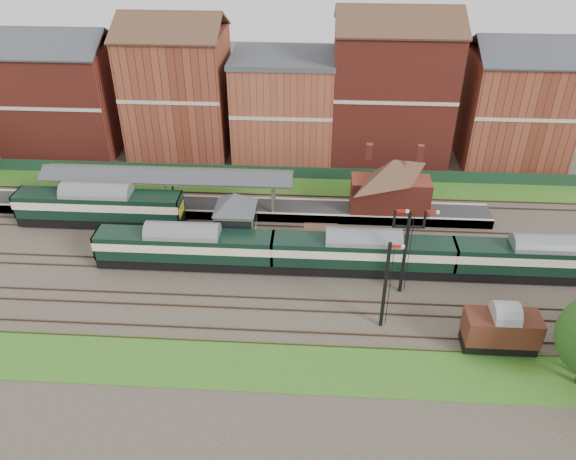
# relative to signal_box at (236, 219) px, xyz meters

# --- Properties ---
(ground) EXTENTS (160.00, 160.00, 0.00)m
(ground) POSITION_rel_signal_box_xyz_m (3.00, -3.25, -3.19)
(ground) COLOR #473D33
(ground) RESTS_ON ground
(grass_back) EXTENTS (90.00, 4.50, 0.06)m
(grass_back) POSITION_rel_signal_box_xyz_m (3.00, 12.75, -3.16)
(grass_back) COLOR #2D6619
(grass_back) RESTS_ON ground
(grass_front) EXTENTS (90.00, 5.00, 0.06)m
(grass_front) POSITION_rel_signal_box_xyz_m (3.00, -15.25, -3.16)
(grass_front) COLOR #2D6619
(grass_front) RESTS_ON ground
(fence) EXTENTS (90.00, 0.12, 1.50)m
(fence) POSITION_rel_signal_box_xyz_m (3.00, 14.75, -2.44)
(fence) COLOR #193823
(fence) RESTS_ON ground
(platform) EXTENTS (55.00, 3.40, 1.00)m
(platform) POSITION_rel_signal_box_xyz_m (-2.00, 6.50, -2.69)
(platform) COLOR #2D2D2D
(platform) RESTS_ON ground
(signal_box) EXTENTS (5.40, 5.40, 6.00)m
(signal_box) POSITION_rel_signal_box_xyz_m (0.00, 0.00, 0.00)
(signal_box) COLOR #6C7F5A
(signal_box) RESTS_ON ground
(brick_hut) EXTENTS (3.20, 2.64, 2.94)m
(brick_hut) POSITION_rel_signal_box_xyz_m (8.00, 0.00, -2.00)
(brick_hut) COLOR maroon
(brick_hut) RESTS_ON ground
(station_building) EXTENTS (8.10, 8.10, 5.90)m
(station_building) POSITION_rel_signal_box_xyz_m (15.00, 6.50, 0.76)
(station_building) COLOR maroon
(station_building) RESTS_ON platform
(canopy) EXTENTS (26.00, 3.89, 4.08)m
(canopy) POSITION_rel_signal_box_xyz_m (-8.00, 6.50, 1.39)
(canopy) COLOR #464A2E
(canopy) RESTS_ON platform
(semaphore_bracket) EXTENTS (3.60, 0.25, 8.18)m
(semaphore_bracket) POSITION_rel_signal_box_xyz_m (15.04, -5.75, 1.44)
(semaphore_bracket) COLOR black
(semaphore_bracket) RESTS_ON ground
(semaphore_siding) EXTENTS (1.23, 0.25, 8.00)m
(semaphore_siding) POSITION_rel_signal_box_xyz_m (13.02, -10.25, 0.96)
(semaphore_siding) COLOR black
(semaphore_siding) RESTS_ON ground
(town_backdrop) EXTENTS (69.00, 10.00, 16.00)m
(town_backdrop) POSITION_rel_signal_box_xyz_m (2.82, 21.75, 3.81)
(town_backdrop) COLOR maroon
(town_backdrop) RESTS_ON ground
(dmu_train) EXTENTS (48.15, 2.54, 3.70)m
(dmu_train) POSITION_rel_signal_box_xyz_m (11.75, -3.25, -1.01)
(dmu_train) COLOR black
(dmu_train) RESTS_ON ground
(platform_railcar) EXTENTS (16.84, 2.66, 3.88)m
(platform_railcar) POSITION_rel_signal_box_xyz_m (-14.42, 3.25, -0.91)
(platform_railcar) COLOR black
(platform_railcar) RESTS_ON ground
(goods_van_a) EXTENTS (5.45, 2.36, 3.31)m
(goods_van_a) POSITION_rel_signal_box_xyz_m (21.67, -12.25, -1.29)
(goods_van_a) COLOR black
(goods_van_a) RESTS_ON ground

